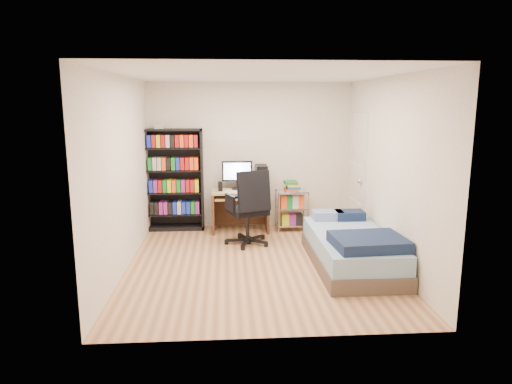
{
  "coord_description": "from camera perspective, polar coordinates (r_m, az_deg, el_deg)",
  "views": [
    {
      "loc": [
        -0.43,
        -5.88,
        2.15
      ],
      "look_at": [
        -0.01,
        0.4,
        0.92
      ],
      "focal_mm": 32.0,
      "sensor_mm": 36.0,
      "label": 1
    }
  ],
  "objects": [
    {
      "name": "computer_desk",
      "position": [
        7.72,
        -1.3,
        -0.19
      ],
      "size": [
        0.95,
        0.55,
        1.19
      ],
      "color": "tan",
      "rests_on": "room"
    },
    {
      "name": "wire_cart",
      "position": [
        7.8,
        4.52,
        -0.79
      ],
      "size": [
        0.54,
        0.4,
        0.85
      ],
      "rotation": [
        0.0,
        0.0,
        0.04
      ],
      "color": "silver",
      "rests_on": "room"
    },
    {
      "name": "room",
      "position": [
        5.97,
        0.32,
        2.4
      ],
      "size": [
        3.58,
        4.08,
        2.58
      ],
      "color": "tan",
      "rests_on": "ground"
    },
    {
      "name": "media_shelf",
      "position": [
        7.87,
        -10.17,
        1.67
      ],
      "size": [
        0.97,
        0.32,
        1.8
      ],
      "color": "black",
      "rests_on": "room"
    },
    {
      "name": "door",
      "position": [
        7.63,
        12.6,
        2.14
      ],
      "size": [
        0.12,
        0.8,
        2.0
      ],
      "color": "silver",
      "rests_on": "room"
    },
    {
      "name": "office_chair",
      "position": [
        7.0,
        -0.91,
        -3.63
      ],
      "size": [
        0.9,
        0.9,
        1.17
      ],
      "rotation": [
        0.0,
        0.0,
        0.36
      ],
      "color": "black",
      "rests_on": "room"
    },
    {
      "name": "bed",
      "position": [
        6.24,
        11.9,
        -6.88
      ],
      "size": [
        1.0,
        1.99,
        0.57
      ],
      "color": "brown",
      "rests_on": "room"
    }
  ]
}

